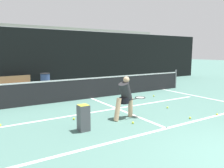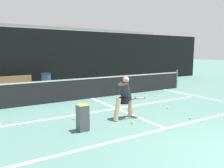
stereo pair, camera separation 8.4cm
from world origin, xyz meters
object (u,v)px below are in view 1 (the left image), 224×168
Objects in this scene: player_practicing at (125,96)px; ball_hopper at (83,117)px; courtside_bench at (14,84)px; parked_car at (94,70)px; trash_bin at (45,82)px.

ball_hopper is (-1.59, -0.32, -0.34)m from player_practicing.
parked_car is at bearing 23.36° from courtside_bench.
trash_bin is (-0.73, 6.63, -0.24)m from player_practicing.
ball_hopper is 12.27m from parked_car.
parked_car is at bearing 61.41° from ball_hopper.
trash_bin is (1.58, -0.06, -0.00)m from courtside_bench.
ball_hopper is at bearing -90.45° from courtside_bench.
player_practicing is 1.66m from ball_hopper.
trash_bin is at bearing -142.70° from parked_car.
player_practicing is 1.89× the size of ball_hopper.
courtside_bench is at bearing -150.29° from parked_car.
parked_car is at bearing 53.43° from player_practicing.
parked_car is (6.59, 3.76, 0.18)m from courtside_bench.
ball_hopper is 7.04m from courtside_bench.
courtside_bench is (-0.72, 7.01, 0.10)m from ball_hopper.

